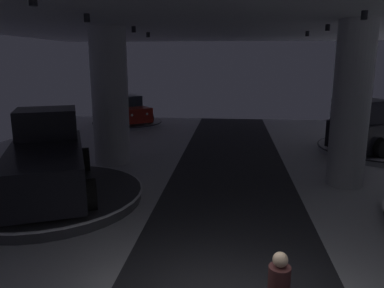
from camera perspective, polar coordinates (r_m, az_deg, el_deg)
column_right at (r=13.53m, az=23.12°, el=5.46°), size 1.22×1.22×5.50m
column_left at (r=15.58m, az=-12.41°, el=7.01°), size 1.46×1.46×5.50m
display_platform_deep_left at (r=25.02m, az=-9.84°, el=3.16°), size 4.52×4.52×0.25m
display_car_deep_left at (r=24.92m, az=-9.95°, el=5.15°), size 3.97×4.43×1.71m
display_platform_far_right at (r=19.44m, az=26.93°, el=-0.75°), size 5.68×5.68×0.28m
pickup_truck_far_right at (r=18.97m, az=26.72°, el=2.24°), size 5.50×4.85×2.30m
display_platform_mid_left at (r=12.26m, az=-21.02°, el=-7.40°), size 5.68×5.68×0.33m
pickup_truck_mid_left at (r=12.25m, az=-21.35°, el=-2.12°), size 4.25×5.70×2.30m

